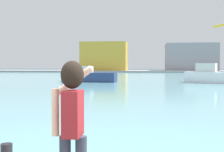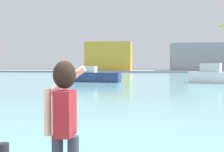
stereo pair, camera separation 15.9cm
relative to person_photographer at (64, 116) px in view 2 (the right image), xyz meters
The scene contains 9 objects.
ground_plane 49.91m from the person_photographer, 89.70° to the left, with size 220.00×220.00×0.00m, color #334751.
harbor_water 51.90m from the person_photographer, 89.71° to the left, with size 140.00×100.00×0.02m, color #6BA8B2.
far_shore_dock 91.89m from the person_photographer, 89.84° to the left, with size 140.00×20.00×0.46m, color gray.
person_photographer is the anchor object (origin of this frame).
harbor_bollard 2.25m from the person_photographer, 138.03° to the left, with size 0.20×0.20×0.32m, color black.
boat_moored 35.16m from the person_photographer, 101.22° to the left, with size 7.07×2.59×2.02m.
boat_moored_2 34.82m from the person_photographer, 76.19° to the left, with size 6.76×4.07×2.39m.
warehouse_left 90.21m from the person_photographer, 98.27° to the left, with size 13.76×8.56×8.65m, color gold.
warehouse_right 93.14m from the person_photographer, 81.72° to the left, with size 15.15×9.73×8.21m, color gray.
Camera 2 is at (0.83, -3.45, 2.22)m, focal length 48.83 mm.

